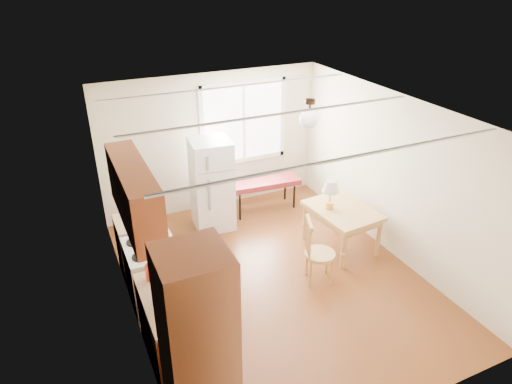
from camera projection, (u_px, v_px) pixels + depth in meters
room_shell at (275, 203)px, 6.11m from camera, size 4.60×5.60×2.62m
kitchen_run at (164, 290)px, 5.15m from camera, size 0.65×3.40×2.20m
window_unit at (244, 123)px, 8.20m from camera, size 1.64×0.05×1.51m
pendant_light at (309, 117)px, 6.25m from camera, size 0.26×0.26×0.40m
refrigerator at (212, 184)px, 7.67m from camera, size 0.71×0.71×1.58m
bench at (264, 183)px, 8.30m from camera, size 1.34×0.59×0.60m
dining_table at (342, 215)px, 7.16m from camera, size 0.94×1.19×0.70m
chair at (314, 247)px, 6.38m from camera, size 0.49×0.48×1.00m
table_lamp at (331, 189)px, 6.98m from camera, size 0.27×0.27×0.47m
coffee_maker at (168, 289)px, 4.85m from camera, size 0.22×0.27×0.38m
kettle at (151, 271)px, 5.18m from camera, size 0.13×0.13×0.25m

